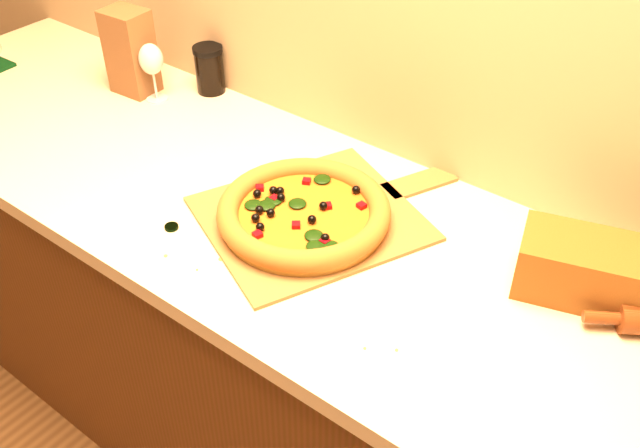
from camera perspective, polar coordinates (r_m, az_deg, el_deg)
The scene contains 9 objects.
cabinet at distance 1.77m, azimuth 1.52°, elevation -12.93°, with size 2.80×0.65×0.86m, color #4E2E10.
countertop at distance 1.45m, azimuth 1.81°, elevation -1.79°, with size 2.84×0.68×0.04m, color beige.
pizza_peel at distance 1.49m, azimuth -0.21°, elevation 0.65°, with size 0.52×0.61×0.01m.
pizza at distance 1.45m, azimuth -1.29°, elevation 0.92°, with size 0.35×0.35×0.05m.
bottle_cap at distance 1.49m, azimuth -11.80°, elevation -0.23°, with size 0.03×0.03×0.01m, color black.
bread_bag at distance 1.38m, azimuth 23.89°, elevation -4.10°, with size 0.41×0.13×0.11m, color brown.
wine_glass at distance 1.91m, azimuth -13.36°, elevation 12.59°, with size 0.06×0.06×0.16m.
paper_bag at distance 1.97m, azimuth -14.93°, elevation 13.17°, with size 0.11×0.09×0.22m, color brown.
dark_jar at distance 1.95m, azimuth -8.83°, elevation 12.14°, with size 0.08×0.08×0.13m.
Camera 1 is at (0.64, 0.52, 1.82)m, focal length 40.00 mm.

